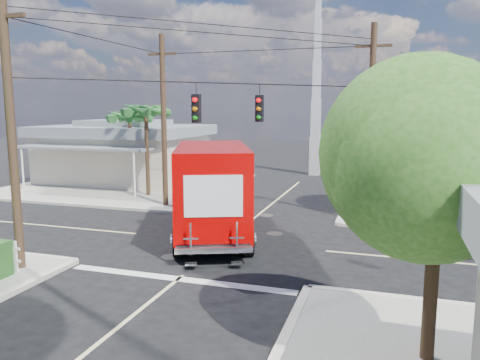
% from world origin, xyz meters
% --- Properties ---
extents(ground, '(120.00, 120.00, 0.00)m').
position_xyz_m(ground, '(0.00, 0.00, 0.00)').
color(ground, black).
rests_on(ground, ground).
extents(sidewalk_ne, '(14.12, 14.12, 0.14)m').
position_xyz_m(sidewalk_ne, '(10.88, 10.88, 0.07)').
color(sidewalk_ne, gray).
rests_on(sidewalk_ne, ground).
extents(sidewalk_nw, '(14.12, 14.12, 0.14)m').
position_xyz_m(sidewalk_nw, '(-10.88, 10.88, 0.07)').
color(sidewalk_nw, gray).
rests_on(sidewalk_nw, ground).
extents(road_markings, '(32.00, 32.00, 0.01)m').
position_xyz_m(road_markings, '(0.00, -1.47, 0.01)').
color(road_markings, beige).
rests_on(road_markings, ground).
extents(building_nw, '(10.80, 10.20, 4.30)m').
position_xyz_m(building_nw, '(-12.00, 12.46, 2.22)').
color(building_nw, beige).
rests_on(building_nw, sidewalk_nw).
extents(radio_tower, '(0.80, 0.80, 17.00)m').
position_xyz_m(radio_tower, '(0.50, 20.00, 5.64)').
color(radio_tower, silver).
rests_on(radio_tower, ground).
extents(tree_ne_front, '(4.21, 4.14, 6.66)m').
position_xyz_m(tree_ne_front, '(7.21, 6.76, 4.77)').
color(tree_ne_front, '#422D1C').
rests_on(tree_ne_front, sidewalk_ne).
extents(tree_ne_back, '(3.77, 3.66, 5.82)m').
position_xyz_m(tree_ne_back, '(9.81, 8.96, 4.19)').
color(tree_ne_back, '#422D1C').
rests_on(tree_ne_back, sidewalk_ne).
extents(tree_se, '(3.67, 3.54, 5.62)m').
position_xyz_m(tree_se, '(7.01, -7.24, 4.04)').
color(tree_se, '#422D1C').
rests_on(tree_se, sidewalk_se).
extents(palm_nw_front, '(3.01, 3.08, 5.59)m').
position_xyz_m(palm_nw_front, '(-7.50, 7.50, 5.04)').
color(palm_nw_front, '#422D1C').
rests_on(palm_nw_front, sidewalk_nw).
extents(palm_nw_back, '(3.01, 3.08, 5.19)m').
position_xyz_m(palm_nw_back, '(-9.50, 9.00, 4.67)').
color(palm_nw_back, '#422D1C').
rests_on(palm_nw_back, sidewalk_nw).
extents(utility_poles, '(12.00, 10.68, 9.00)m').
position_xyz_m(utility_poles, '(-1.58, 1.60, 4.67)').
color(utility_poles, '#473321').
rests_on(utility_poles, ground).
extents(vending_boxes, '(1.90, 0.50, 1.10)m').
position_xyz_m(vending_boxes, '(6.50, 6.20, 0.69)').
color(vending_boxes, '#B4131B').
rests_on(vending_boxes, sidewalk_ne).
extents(delivery_truck, '(5.62, 9.09, 3.80)m').
position_xyz_m(delivery_truck, '(-0.87, 0.91, 1.93)').
color(delivery_truck, black).
rests_on(delivery_truck, ground).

